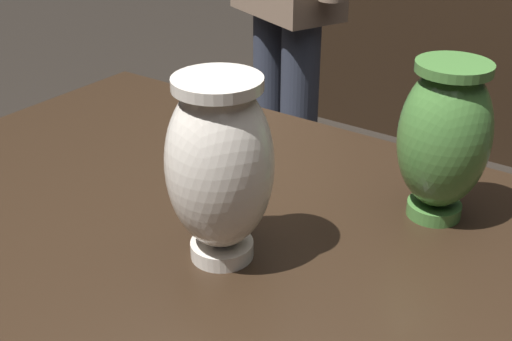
% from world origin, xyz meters
% --- Properties ---
extents(vase_centerpiece, '(0.12, 0.12, 0.22)m').
position_xyz_m(vase_centerpiece, '(-0.04, -0.08, 0.92)').
color(vase_centerpiece, silver).
rests_on(vase_centerpiece, display_plinth).
extents(vase_tall_behind, '(0.11, 0.11, 0.20)m').
position_xyz_m(vase_tall_behind, '(0.12, 0.15, 0.91)').
color(vase_tall_behind, '#477A38').
rests_on(vase_tall_behind, display_plinth).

